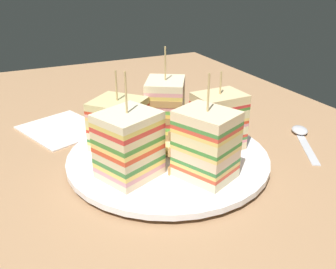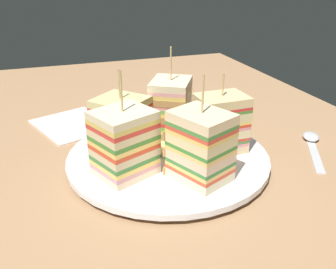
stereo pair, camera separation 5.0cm
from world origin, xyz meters
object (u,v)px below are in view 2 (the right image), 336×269
sandwich_wedge_0 (171,107)px  sandwich_wedge_3 (200,146)px  chip_pile (175,149)px  plate (168,158)px  sandwich_wedge_4 (220,124)px  napkin (73,124)px  spoon (311,141)px  sandwich_wedge_2 (124,143)px  sandwich_wedge_1 (122,122)px

sandwich_wedge_0 → sandwich_wedge_3: (-14.05, 1.17, 0.07)cm
chip_pile → plate: bearing=80.8°
sandwich_wedge_0 → sandwich_wedge_4: (-7.89, -4.52, -0.22)cm
plate → napkin: bearing=31.5°
chip_pile → spoon: 22.59cm
sandwich_wedge_2 → sandwich_wedge_4: size_ratio=1.19×
sandwich_wedge_0 → spoon: size_ratio=1.09×
plate → sandwich_wedge_0: 8.83cm
chip_pile → napkin: chip_pile is taller
sandwich_wedge_4 → spoon: sandwich_wedge_4 is taller
spoon → sandwich_wedge_1: bearing=108.4°
sandwich_wedge_1 → chip_pile: sandwich_wedge_1 is taller
sandwich_wedge_1 → sandwich_wedge_3: sandwich_wedge_3 is taller
sandwich_wedge_1 → sandwich_wedge_2: size_ratio=0.85×
sandwich_wedge_0 → napkin: (11.51, 14.05, -5.46)cm
sandwich_wedge_1 → napkin: sandwich_wedge_1 is taller
spoon → napkin: spoon is taller
sandwich_wedge_2 → spoon: bearing=-19.8°
sandwich_wedge_1 → sandwich_wedge_0: bearing=60.1°
plate → sandwich_wedge_3: (-7.21, -1.62, 4.89)cm
sandwich_wedge_4 → plate: bearing=-9.6°
plate → sandwich_wedge_4: bearing=-98.1°
plate → sandwich_wedge_3: sandwich_wedge_3 is taller
spoon → napkin: (19.48, 34.74, -0.16)cm
sandwich_wedge_1 → plate: bearing=3.9°
sandwich_wedge_2 → chip_pile: (2.91, -7.70, -3.46)cm
sandwich_wedge_2 → sandwich_wedge_1: bearing=56.5°
spoon → napkin: bearing=91.4°
sandwich_wedge_2 → napkin: (21.42, 4.53, -5.40)cm
sandwich_wedge_1 → sandwich_wedge_2: bearing=-51.7°
sandwich_wedge_4 → spoon: 16.95cm
plate → napkin: (18.35, 11.26, -0.64)cm
sandwich_wedge_0 → sandwich_wedge_3: bearing=25.8°
sandwich_wedge_4 → spoon: bearing=178.2°
chip_pile → spoon: (-0.97, -22.50, -1.78)cm
sandwich_wedge_2 → chip_pile: bearing=-2.8°
napkin → sandwich_wedge_3: bearing=-153.3°
sandwich_wedge_4 → chip_pile: (0.88, 6.33, -3.31)cm
sandwich_wedge_1 → napkin: size_ratio=0.87×
sandwich_wedge_2 → napkin: size_ratio=1.02×
sandwich_wedge_3 → spoon: sandwich_wedge_3 is taller
napkin → sandwich_wedge_0: bearing=-129.3°
sandwich_wedge_0 → plate: bearing=8.4°
plate → sandwich_wedge_1: sandwich_wedge_1 is taller
sandwich_wedge_3 → spoon: bearing=-98.8°
sandwich_wedge_1 → spoon: sandwich_wedge_1 is taller
sandwich_wedge_3 → chip_pile: (7.05, 0.65, -3.60)cm
sandwich_wedge_1 → sandwich_wedge_4: bearing=22.1°
spoon → sandwich_wedge_3: bearing=136.2°
chip_pile → spoon: chip_pile is taller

